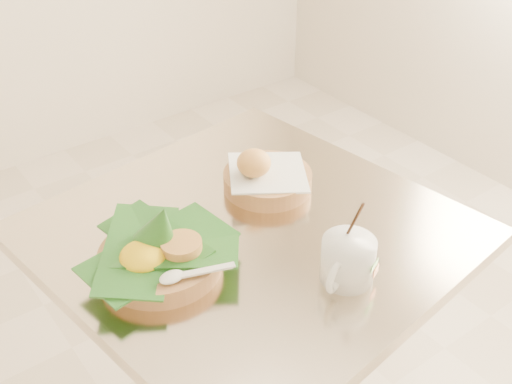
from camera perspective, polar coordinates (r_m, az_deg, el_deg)
cafe_table at (r=1.34m, az=-0.45°, el=-10.77°), size 0.79×0.79×0.75m
rice_basket at (r=1.10m, az=-8.57°, el=-5.28°), size 0.26×0.26×0.13m
bread_basket at (r=1.29m, az=0.83°, el=1.35°), size 0.21×0.21×0.09m
coffee_mug at (r=1.07m, az=8.12°, el=-6.00°), size 0.12×0.09×0.16m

